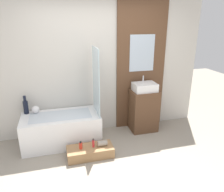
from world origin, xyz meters
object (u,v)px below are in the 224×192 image
object	(u,v)px
wooden_step_bench	(90,152)
vase_round_light	(36,110)
vase_tall_dark	(26,106)
sink	(145,87)
bottle_soap_primary	(81,146)
bottle_soap_secondary	(93,143)
bathtub	(62,129)

from	to	relation	value
wooden_step_bench	vase_round_light	xyz separation A→B (m)	(-0.84, 0.77, 0.54)
vase_tall_dark	vase_round_light	bearing A→B (deg)	-8.83
sink	bottle_soap_primary	bearing A→B (deg)	-154.15
bottle_soap_primary	bottle_soap_secondary	bearing A→B (deg)	0.00
vase_tall_dark	bottle_soap_secondary	size ratio (longest dim) A/B	2.23
bottle_soap_primary	bottle_soap_secondary	distance (m)	0.21
wooden_step_bench	bottle_soap_primary	bearing A→B (deg)	180.00
sink	bottle_soap_secondary	bearing A→B (deg)	-150.23
sink	vase_round_light	xyz separation A→B (m)	(-2.05, 0.11, -0.29)
bottle_soap_primary	vase_round_light	bearing A→B (deg)	132.07
vase_round_light	wooden_step_bench	bearing A→B (deg)	-42.30
bottle_soap_secondary	vase_tall_dark	bearing A→B (deg)	143.24
vase_tall_dark	vase_round_light	world-z (taller)	vase_tall_dark
wooden_step_bench	sink	distance (m)	1.60
vase_round_light	bottle_soap_primary	xyz separation A→B (m)	(0.69, -0.77, -0.39)
wooden_step_bench	vase_round_light	size ratio (longest dim) A/B	5.55
bathtub	vase_tall_dark	distance (m)	0.75
vase_tall_dark	bathtub	bearing A→B (deg)	-22.69
wooden_step_bench	bottle_soap_secondary	size ratio (longest dim) A/B	5.05
vase_tall_dark	bottle_soap_secondary	distance (m)	1.40
bottle_soap_primary	sink	bearing A→B (deg)	25.85
bathtub	bottle_soap_primary	size ratio (longest dim) A/B	10.32
wooden_step_bench	sink	xyz separation A→B (m)	(1.21, 0.66, 0.83)
vase_round_light	vase_tall_dark	bearing A→B (deg)	171.17
vase_tall_dark	bottle_soap_primary	xyz separation A→B (m)	(0.85, -0.79, -0.46)
vase_round_light	bottle_soap_primary	distance (m)	1.11
sink	bottle_soap_secondary	size ratio (longest dim) A/B	2.95
wooden_step_bench	bottle_soap_primary	world-z (taller)	bottle_soap_primary
vase_tall_dark	bottle_soap_primary	distance (m)	1.25
bathtub	bottle_soap_secondary	distance (m)	0.73
vase_tall_dark	bottle_soap_primary	size ratio (longest dim) A/B	2.54
bathtub	sink	world-z (taller)	sink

